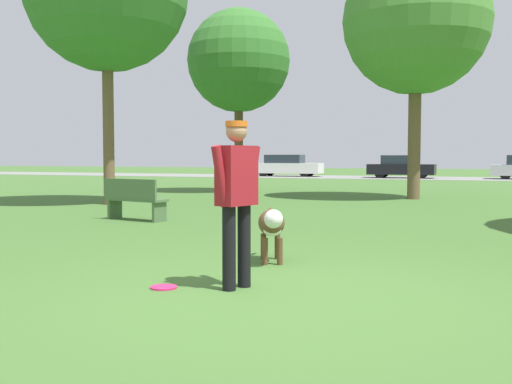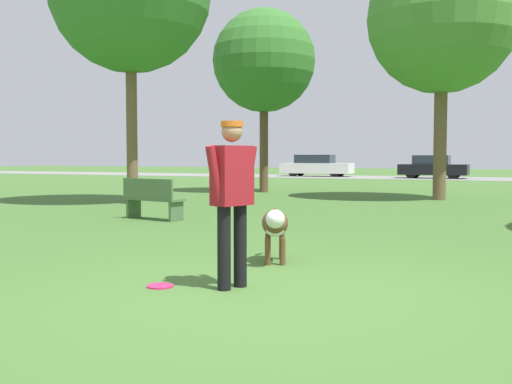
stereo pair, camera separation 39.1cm
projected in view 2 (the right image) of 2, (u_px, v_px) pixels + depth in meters
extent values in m
plane|color=#426B2D|center=(266.00, 295.00, 5.54)|extent=(120.00, 120.00, 0.00)
cube|color=gray|center=(478.00, 179.00, 34.39)|extent=(120.00, 6.00, 0.01)
cylinder|color=black|center=(240.00, 246.00, 5.90)|extent=(0.17, 0.17, 0.81)
cylinder|color=black|center=(224.00, 248.00, 5.75)|extent=(0.17, 0.17, 0.81)
cube|color=maroon|center=(232.00, 176.00, 5.78)|extent=(0.34, 0.44, 0.58)
cylinder|color=maroon|center=(248.00, 175.00, 5.94)|extent=(0.16, 0.23, 0.58)
cylinder|color=maroon|center=(215.00, 176.00, 5.62)|extent=(0.16, 0.23, 0.58)
sphere|color=#A87A5B|center=(232.00, 131.00, 5.76)|extent=(0.26, 0.26, 0.20)
cylinder|color=#D15B19|center=(232.00, 124.00, 5.75)|extent=(0.28, 0.28, 0.06)
ellipsoid|color=brown|center=(275.00, 223.00, 7.27)|extent=(0.54, 0.72, 0.32)
ellipsoid|color=white|center=(275.00, 229.00, 7.09)|extent=(0.27, 0.25, 0.18)
sphere|color=white|center=(275.00, 219.00, 6.86)|extent=(0.28, 0.28, 0.22)
cylinder|color=brown|center=(283.00, 252.00, 7.08)|extent=(0.09, 0.09, 0.32)
cylinder|color=brown|center=(268.00, 252.00, 7.09)|extent=(0.09, 0.09, 0.32)
cylinder|color=brown|center=(282.00, 247.00, 7.49)|extent=(0.09, 0.09, 0.32)
cylinder|color=brown|center=(268.00, 246.00, 7.49)|extent=(0.09, 0.09, 0.32)
cylinder|color=brown|center=(275.00, 215.00, 7.69)|extent=(0.14, 0.24, 0.21)
cylinder|color=#E52366|center=(160.00, 286.00, 5.90)|extent=(0.26, 0.26, 0.02)
torus|color=#E52366|center=(160.00, 286.00, 5.90)|extent=(0.26, 0.26, 0.02)
cylinder|color=brown|center=(132.00, 129.00, 16.18)|extent=(0.29, 0.29, 4.08)
cylinder|color=brown|center=(440.00, 138.00, 17.69)|extent=(0.38, 0.38, 3.68)
sphere|color=#4C8938|center=(442.00, 19.00, 17.49)|extent=(4.36, 4.36, 4.36)
cylinder|color=brown|center=(264.00, 146.00, 21.49)|extent=(0.31, 0.31, 3.33)
sphere|color=#38752D|center=(264.00, 61.00, 21.31)|extent=(3.66, 3.66, 3.66)
cube|color=white|center=(317.00, 168.00, 38.62)|extent=(4.58, 1.79, 0.65)
cube|color=#232D38|center=(315.00, 159.00, 38.64)|extent=(2.39, 1.51, 0.54)
cylinder|color=black|center=(340.00, 172.00, 38.79)|extent=(0.60, 0.21, 0.60)
cylinder|color=black|center=(334.00, 172.00, 37.44)|extent=(0.60, 0.21, 0.60)
cylinder|color=black|center=(300.00, 171.00, 39.83)|extent=(0.60, 0.21, 0.60)
cylinder|color=black|center=(293.00, 172.00, 38.49)|extent=(0.60, 0.21, 0.60)
cube|color=black|center=(433.00, 170.00, 35.11)|extent=(3.92, 1.74, 0.61)
cube|color=#232D38|center=(432.00, 160.00, 35.12)|extent=(2.05, 1.47, 0.53)
cylinder|color=black|center=(456.00, 173.00, 35.28)|extent=(0.62, 0.21, 0.62)
cylinder|color=black|center=(453.00, 174.00, 33.98)|extent=(0.62, 0.21, 0.62)
cylinder|color=black|center=(415.00, 173.00, 36.26)|extent=(0.62, 0.21, 0.62)
cylinder|color=black|center=(411.00, 173.00, 34.95)|extent=(0.62, 0.21, 0.62)
cube|color=#4C6B42|center=(154.00, 199.00, 12.22)|extent=(1.45, 0.70, 0.05)
cube|color=#4C6B42|center=(147.00, 189.00, 12.07)|extent=(1.38, 0.36, 0.40)
cube|color=#4C6B42|center=(134.00, 208.00, 12.61)|extent=(0.14, 0.36, 0.39)
cube|color=#4C6B42|center=(176.00, 212.00, 11.87)|extent=(0.14, 0.36, 0.39)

